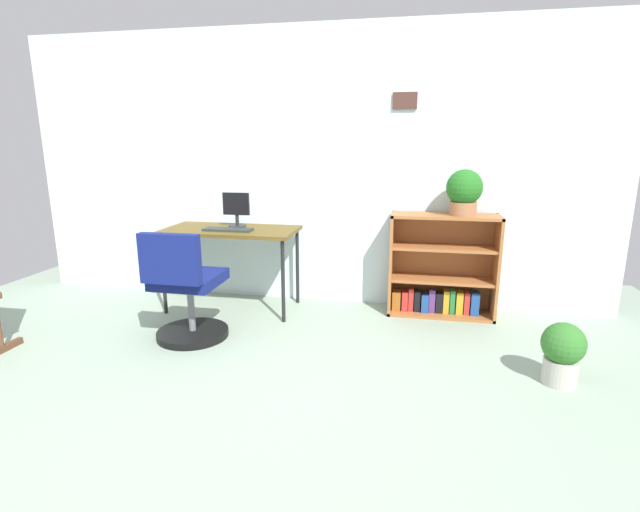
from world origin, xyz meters
name	(u,v)px	position (x,y,z in m)	size (l,w,h in m)	color
ground_plane	(216,433)	(0.00, 0.00, 0.00)	(6.24, 6.24, 0.00)	#8CA08C
wall_back	(308,169)	(0.00, 2.15, 1.18)	(5.20, 0.12, 2.35)	silver
desk	(231,235)	(-0.58, 1.74, 0.64)	(1.11, 0.55, 0.70)	brown
monitor	(236,209)	(-0.56, 1.84, 0.85)	(0.23, 0.15, 0.29)	#262628
keyboard	(228,230)	(-0.56, 1.64, 0.71)	(0.40, 0.13, 0.02)	#29322E
office_chair	(186,294)	(-0.65, 1.02, 0.35)	(0.52, 0.55, 0.82)	black
bookshelf_low	(441,271)	(1.17, 1.96, 0.37)	(0.86, 0.30, 0.84)	#A05F32
potted_plant_on_shelf	(464,191)	(1.30, 1.90, 1.03)	(0.28, 0.28, 0.36)	#9E6642
potted_plant_floor	(563,351)	(1.81, 0.86, 0.21)	(0.25, 0.25, 0.38)	#B7B2A8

